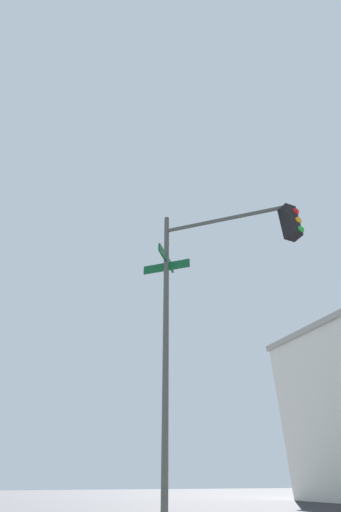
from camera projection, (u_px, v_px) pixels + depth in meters
traffic_signal_near at (221, 276)px, 7.08m from camera, size 2.42×2.76×6.50m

